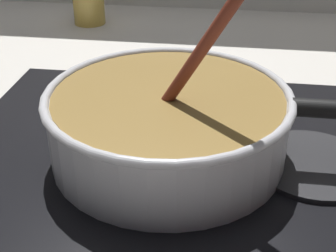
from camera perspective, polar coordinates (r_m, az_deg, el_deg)
ground at (r=0.56m, az=-5.63°, el=-10.79°), size 2.40×1.60×0.04m
hob_plate at (r=0.61m, az=-0.00°, el=-3.90°), size 0.56×0.48×0.01m
burner_ring at (r=0.60m, az=0.00°, el=-3.11°), size 0.21×0.21×0.01m
spare_burner at (r=0.61m, az=16.84°, el=-4.31°), size 0.15×0.15×0.01m
cooking_pan at (r=0.58m, az=0.11°, el=0.44°), size 0.43×0.30×0.27m
condiment_jar at (r=1.13m, az=-9.49°, el=14.65°), size 0.07×0.07×0.11m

